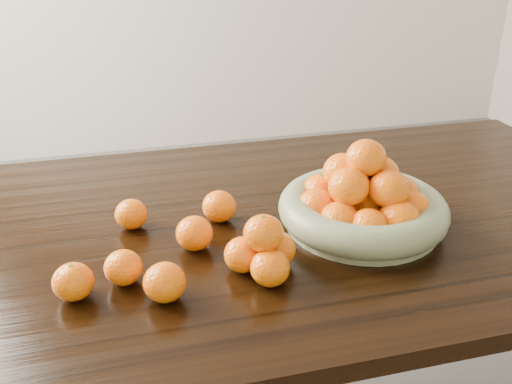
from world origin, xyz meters
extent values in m
cube|color=black|center=(0.00, 0.00, 0.73)|extent=(2.00, 1.00, 0.04)
cube|color=black|center=(0.93, 0.43, 0.35)|extent=(0.08, 0.08, 0.71)
cylinder|color=gray|center=(0.23, -0.09, 0.76)|extent=(0.34, 0.34, 0.02)
torus|color=gray|center=(0.23, -0.09, 0.79)|extent=(0.38, 0.38, 0.07)
ellipsoid|color=orange|center=(0.33, -0.07, 0.81)|extent=(0.09, 0.09, 0.08)
ellipsoid|color=orange|center=(0.29, -0.01, 0.81)|extent=(0.09, 0.09, 0.08)
ellipsoid|color=orange|center=(0.22, 0.01, 0.81)|extent=(0.09, 0.09, 0.09)
ellipsoid|color=orange|center=(0.16, -0.01, 0.81)|extent=(0.09, 0.09, 0.08)
ellipsoid|color=orange|center=(0.12, -0.08, 0.81)|extent=(0.09, 0.09, 0.08)
ellipsoid|color=orange|center=(0.15, -0.15, 0.81)|extent=(0.08, 0.08, 0.08)
ellipsoid|color=orange|center=(0.20, -0.19, 0.81)|extent=(0.08, 0.08, 0.08)
ellipsoid|color=orange|center=(0.26, -0.19, 0.81)|extent=(0.09, 0.09, 0.08)
ellipsoid|color=orange|center=(0.32, -0.14, 0.81)|extent=(0.09, 0.09, 0.08)
ellipsoid|color=orange|center=(0.23, -0.09, 0.81)|extent=(0.09, 0.09, 0.08)
ellipsoid|color=orange|center=(0.27, -0.06, 0.86)|extent=(0.09, 0.09, 0.08)
ellipsoid|color=orange|center=(0.20, -0.04, 0.87)|extent=(0.09, 0.09, 0.09)
ellipsoid|color=orange|center=(0.18, -0.12, 0.86)|extent=(0.09, 0.09, 0.08)
ellipsoid|color=orange|center=(0.26, -0.14, 0.86)|extent=(0.09, 0.09, 0.08)
ellipsoid|color=orange|center=(0.23, -0.09, 0.91)|extent=(0.09, 0.09, 0.08)
ellipsoid|color=orange|center=(-0.04, -0.26, 0.79)|extent=(0.08, 0.08, 0.07)
ellipsoid|color=orange|center=(-0.01, -0.20, 0.79)|extent=(0.08, 0.08, 0.07)
ellipsoid|color=orange|center=(-0.08, -0.20, 0.79)|extent=(0.08, 0.08, 0.07)
ellipsoid|color=orange|center=(-0.04, -0.22, 0.84)|extent=(0.08, 0.08, 0.07)
ellipsoid|color=orange|center=(-0.40, -0.21, 0.79)|extent=(0.08, 0.08, 0.07)
ellipsoid|color=orange|center=(-0.31, -0.18, 0.78)|extent=(0.07, 0.07, 0.07)
ellipsoid|color=orange|center=(-0.15, -0.09, 0.79)|extent=(0.08, 0.08, 0.07)
ellipsoid|color=orange|center=(-0.28, 0.03, 0.78)|extent=(0.07, 0.07, 0.07)
ellipsoid|color=orange|center=(-0.08, 0.02, 0.79)|extent=(0.08, 0.08, 0.07)
ellipsoid|color=orange|center=(-0.23, -0.26, 0.79)|extent=(0.08, 0.08, 0.07)
camera|label=1|loc=(-0.29, -1.13, 1.38)|focal=40.00mm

